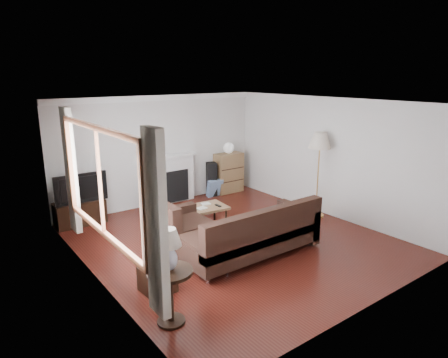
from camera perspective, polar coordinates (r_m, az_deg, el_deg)
room at (r=7.00m, az=1.47°, el=0.68°), size 5.10×5.60×2.54m
window at (r=5.60m, az=-17.31°, el=-0.43°), size 0.12×2.74×1.54m
curtain_near at (r=4.33m, az=-9.66°, el=-6.53°), size 0.10×0.35×2.10m
curtain_far at (r=7.07m, az=-21.02°, el=1.08°), size 0.10×0.35×2.10m
fireplace at (r=9.39m, az=-7.81°, el=-0.02°), size 1.40×0.26×1.15m
tv_stand at (r=8.58m, az=-19.87°, el=-4.55°), size 0.96×0.43×0.48m
television at (r=8.44m, az=-19.99°, el=-1.08°), size 1.02×0.13×0.59m
speaker_left at (r=9.09m, az=-10.69°, el=-1.47°), size 0.27×0.32×0.89m
speaker_right at (r=9.93m, az=-1.79°, el=-0.01°), size 0.32×0.35×0.83m
bookshelf at (r=10.19m, az=0.67°, el=0.90°), size 0.74×0.35×1.01m
globe_lamp at (r=10.06m, az=0.68°, el=4.44°), size 0.27×0.27×0.27m
sectional_sofa at (r=6.68m, az=3.85°, el=-7.50°), size 2.62×1.92×0.85m
coffee_table at (r=7.90m, az=-3.55°, el=-5.55°), size 1.15×0.70×0.43m
footstool at (r=5.82m, az=-9.50°, el=-13.94°), size 0.44×0.44×0.36m
floor_lamp at (r=8.58m, az=13.28°, el=0.55°), size 0.48×0.48×1.80m
side_table at (r=5.07m, az=-7.67°, el=-16.30°), size 0.56×0.56×0.71m
table_lamp at (r=4.78m, az=-7.93°, el=-10.01°), size 0.32×0.32×0.52m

